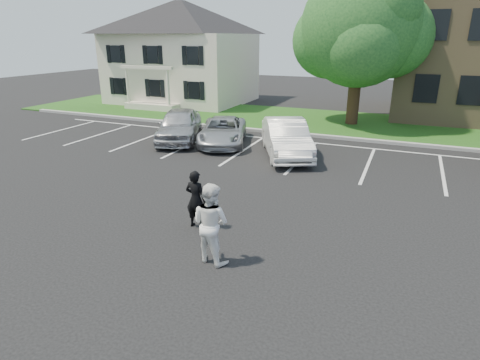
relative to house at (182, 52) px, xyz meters
name	(u,v)px	position (x,y,z in m)	size (l,w,h in m)	color
ground_plane	(225,236)	(13.00, -19.97, -3.83)	(90.00, 90.00, 0.00)	black
curb	(321,136)	(13.00, -7.97, -3.75)	(40.00, 0.30, 0.15)	gray
grass_strip	(335,123)	(13.00, -3.97, -3.79)	(44.00, 8.00, 0.08)	#1F3F17
stall_lines	(338,155)	(14.40, -11.02, -3.82)	(34.00, 5.36, 0.01)	silver
house	(182,52)	(0.00, 0.00, 0.00)	(10.30, 9.22, 7.60)	beige
tree	(362,30)	(14.05, -3.94, 1.52)	(7.80, 7.20, 8.80)	black
man_black_suit	(196,199)	(12.03, -19.79, -3.01)	(0.60, 0.39, 1.64)	black
man_white_shirt	(211,223)	(13.22, -21.21, -2.86)	(0.94, 0.73, 1.93)	white
car_silver_west	(179,125)	(6.50, -11.47, -3.02)	(1.90, 4.73, 1.61)	#B8B9BD
car_silver_minivan	(223,131)	(8.79, -11.19, -3.19)	(2.12, 4.59, 1.28)	#ADAFB5
car_white_sedan	(286,138)	(12.24, -11.96, -3.03)	(1.69, 4.84, 1.60)	silver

